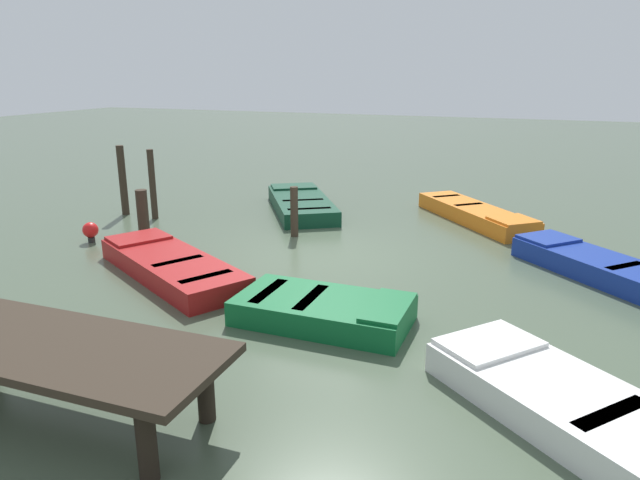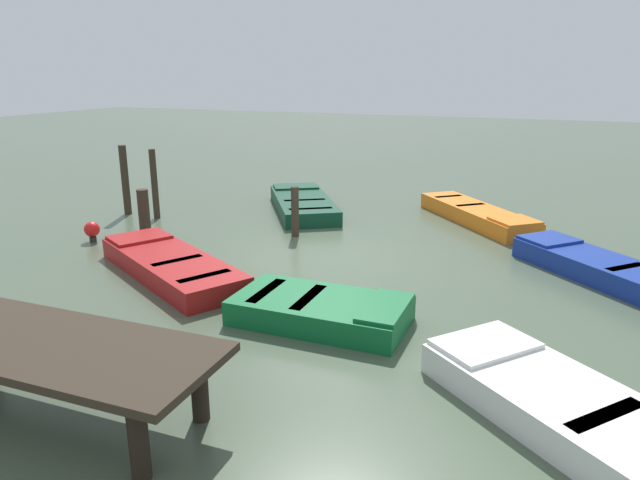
{
  "view_description": "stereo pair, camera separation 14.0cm",
  "coord_description": "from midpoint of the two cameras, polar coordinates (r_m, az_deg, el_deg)",
  "views": [
    {
      "loc": [
        -4.37,
        11.12,
        3.89
      ],
      "look_at": [
        0.0,
        0.0,
        0.35
      ],
      "focal_mm": 32.32,
      "sensor_mm": 36.0,
      "label": 1
    },
    {
      "loc": [
        -4.5,
        11.07,
        3.89
      ],
      "look_at": [
        0.0,
        0.0,
        0.35
      ],
      "focal_mm": 32.32,
      "sensor_mm": 36.0,
      "label": 2
    }
  ],
  "objects": [
    {
      "name": "rowboat_orange",
      "position": [
        15.83,
        14.88,
        2.53
      ],
      "size": [
        3.51,
        3.84,
        0.46
      ],
      "rotation": [
        0.0,
        0.0,
        2.28
      ],
      "color": "orange",
      "rests_on": "ground_plane"
    },
    {
      "name": "mooring_piling_mid_left",
      "position": [
        13.86,
        -2.86,
        2.8
      ],
      "size": [
        0.19,
        0.19,
        1.22
      ],
      "primitive_type": "cylinder",
      "color": "#33281E",
      "rests_on": "ground_plane"
    },
    {
      "name": "ground_plane",
      "position": [
        12.56,
        -0.32,
        -1.53
      ],
      "size": [
        80.0,
        80.0,
        0.0
      ],
      "primitive_type": "plane",
      "color": "#475642"
    },
    {
      "name": "rowboat_dark_green",
      "position": [
        16.48,
        -2.12,
        3.61
      ],
      "size": [
        3.31,
        4.05,
        0.46
      ],
      "rotation": [
        0.0,
        0.0,
        5.28
      ],
      "color": "#0C3823",
      "rests_on": "ground_plane"
    },
    {
      "name": "dock_segment",
      "position": [
        7.34,
        -25.72,
        -9.99
      ],
      "size": [
        4.23,
        1.6,
        0.95
      ],
      "rotation": [
        0.0,
        0.0,
        0.02
      ],
      "color": "#33281E",
      "rests_on": "ground_plane"
    },
    {
      "name": "marker_buoy",
      "position": [
        14.49,
        -22.03,
        0.87
      ],
      "size": [
        0.36,
        0.36,
        0.48
      ],
      "color": "#262626",
      "rests_on": "ground_plane"
    },
    {
      "name": "rowboat_red",
      "position": [
        11.67,
        -14.91,
        -2.43
      ],
      "size": [
        4.16,
        3.13,
        0.46
      ],
      "rotation": [
        0.0,
        0.0,
        5.77
      ],
      "color": "maroon",
      "rests_on": "ground_plane"
    },
    {
      "name": "rowboat_white",
      "position": [
        7.3,
        24.09,
        -15.32
      ],
      "size": [
        3.86,
        3.55,
        0.46
      ],
      "rotation": [
        0.0,
        0.0,
        5.59
      ],
      "color": "silver",
      "rests_on": "ground_plane"
    },
    {
      "name": "mooring_piling_near_right",
      "position": [
        14.24,
        -17.4,
        2.39
      ],
      "size": [
        0.27,
        0.27,
        1.2
      ],
      "primitive_type": "cylinder",
      "color": "#33281E",
      "rests_on": "ground_plane"
    },
    {
      "name": "mooring_piling_far_left",
      "position": [
        16.86,
        -19.17,
        5.59
      ],
      "size": [
        0.2,
        0.2,
        1.92
      ],
      "primitive_type": "cylinder",
      "color": "#33281E",
      "rests_on": "ground_plane"
    },
    {
      "name": "rowboat_green",
      "position": [
        9.24,
        -0.02,
        -6.91
      ],
      "size": [
        2.75,
        1.46,
        0.46
      ],
      "rotation": [
        0.0,
        0.0,
        3.14
      ],
      "color": "#0F602D",
      "rests_on": "ground_plane"
    },
    {
      "name": "rowboat_blue",
      "position": [
        12.32,
        26.34,
        -2.62
      ],
      "size": [
        3.71,
        3.62,
        0.46
      ],
      "rotation": [
        0.0,
        0.0,
        5.52
      ],
      "color": "navy",
      "rests_on": "ground_plane"
    },
    {
      "name": "mooring_piling_center",
      "position": [
        16.12,
        -16.49,
        5.29
      ],
      "size": [
        0.17,
        0.17,
        1.88
      ],
      "primitive_type": "cylinder",
      "color": "#33281E",
      "rests_on": "ground_plane"
    }
  ]
}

